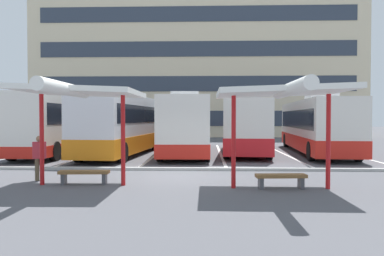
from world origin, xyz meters
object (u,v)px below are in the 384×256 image
Objects in this scene: coach_bus_2 at (186,126)px; bench_1 at (281,178)px; waiting_passenger_0 at (39,155)px; coach_bus_4 at (315,127)px; bench_0 at (84,174)px; waiting_shelter_1 at (283,93)px; coach_bus_3 at (247,127)px; coach_bus_0 at (64,124)px; waiting_shelter_0 at (79,93)px; coach_bus_1 at (123,125)px.

bench_1 is at bearing -73.23° from coach_bus_2.
coach_bus_2 is at bearing 66.34° from waiting_passenger_0.
bench_0 is at bearing -132.98° from coach_bus_4.
coach_bus_4 reaches higher than waiting_shelter_1.
coach_bus_3 is 13.61m from waiting_passenger_0.
waiting_shelter_1 is at bearing -46.84° from coach_bus_0.
coach_bus_4 reaches higher than waiting_passenger_0.
waiting_shelter_1 is (3.54, -11.95, 1.24)m from coach_bus_2.
waiting_shelter_1 is (-0.20, -12.23, 1.32)m from coach_bus_3.
waiting_shelter_1 is 2.61m from bench_1.
waiting_passenger_0 is at bearing 169.64° from waiting_shelter_1.
waiting_passenger_0 is (-4.59, -10.46, -0.81)m from coach_bus_2.
waiting_shelter_0 is (-2.80, -11.59, 1.27)m from coach_bus_2.
coach_bus_3 is at bearing 4.23° from coach_bus_2.
bench_0 is 6.36m from bench_1.
coach_bus_4 is at bearing 40.96° from waiting_passenger_0.
waiting_passenger_0 is (-0.98, -9.14, -0.84)m from coach_bus_1.
coach_bus_4 is 13.24m from waiting_shelter_1.
coach_bus_4 is (15.50, 0.62, -0.19)m from coach_bus_0.
waiting_shelter_1 is at bearing -73.51° from coach_bus_2.
waiting_shelter_0 reaches higher than waiting_shelter_1.
coach_bus_4 is at bearing 70.24° from waiting_shelter_1.
coach_bus_1 reaches higher than waiting_passenger_0.
coach_bus_3 is 12.08m from bench_1.
waiting_shelter_1 is (11.05, -11.78, 1.11)m from coach_bus_0.
coach_bus_3 is 2.07× the size of waiting_shelter_1.
bench_1 is (6.33, -0.61, -0.00)m from bench_0.
coach_bus_4 is 16.22m from waiting_shelter_0.
coach_bus_3 is at bearing -177.64° from coach_bus_4.
coach_bus_3 is (11.25, 0.44, -0.20)m from coach_bus_0.
bench_0 is at bearing -20.30° from waiting_passenger_0.
coach_bus_1 is at bearing 83.90° from waiting_passenger_0.
coach_bus_2 reaches higher than waiting_passenger_0.
waiting_shelter_0 is 3.04× the size of bench_0.
waiting_passenger_0 is at bearing -127.77° from coach_bus_3.
coach_bus_0 is 7.55× the size of bench_1.
bench_1 is at bearing -90.95° from coach_bus_3.
bench_1 is (11.05, -11.57, -1.49)m from coach_bus_0.
waiting_shelter_0 is 6.86m from bench_1.
coach_bus_2 is at bearing 20.21° from coach_bus_1.
coach_bus_2 reaches higher than waiting_shelter_0.
waiting_shelter_0 is at bearing -118.84° from coach_bus_3.
coach_bus_0 is at bearing 105.86° from waiting_passenger_0.
coach_bus_1 is 2.16× the size of waiting_shelter_0.
coach_bus_4 is 7.96× the size of bench_1.
waiting_shelter_1 is at bearing -90.00° from bench_1.
waiting_shelter_1 is at bearing -7.41° from bench_0.
waiting_passenger_0 is at bearing -74.14° from coach_bus_0.
coach_bus_2 is (7.51, 0.17, -0.12)m from coach_bus_0.
coach_bus_2 reaches higher than bench_1.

